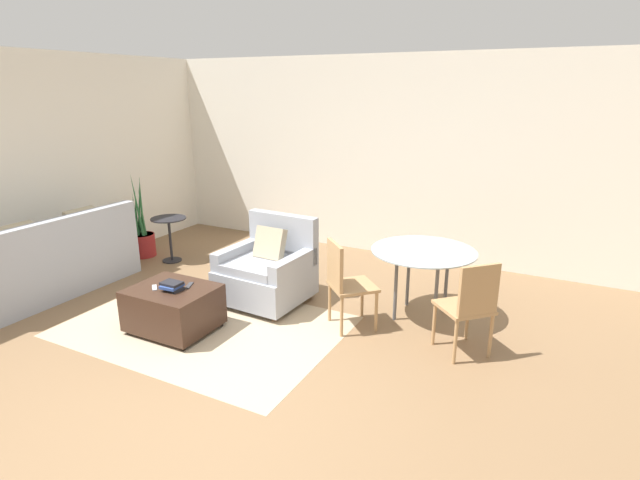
{
  "coord_description": "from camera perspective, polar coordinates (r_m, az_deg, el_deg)",
  "views": [
    {
      "loc": [
        2.48,
        -2.78,
        2.32
      ],
      "look_at": [
        0.13,
        1.75,
        0.75
      ],
      "focal_mm": 28.0,
      "sensor_mm": 36.0,
      "label": 1
    }
  ],
  "objects": [
    {
      "name": "ottoman",
      "position": [
        5.16,
        -16.4,
        -7.38
      ],
      "size": [
        0.8,
        0.65,
        0.45
      ],
      "color": "#382319",
      "rests_on": "ground_plane"
    },
    {
      "name": "armchair",
      "position": [
        5.6,
        -6.0,
        -3.53
      ],
      "size": [
        0.92,
        0.9,
        0.94
      ],
      "color": "#999EA8",
      "rests_on": "ground_plane"
    },
    {
      "name": "wall_left",
      "position": [
        7.32,
        -26.56,
        7.9
      ],
      "size": [
        0.06,
        12.0,
        2.75
      ],
      "color": "white",
      "rests_on": "ground_plane"
    },
    {
      "name": "dining_chair_near_left",
      "position": [
        4.9,
        2.82,
        -4.5
      ],
      "size": [
        0.59,
        0.59,
        0.9
      ],
      "color": "tan",
      "rests_on": "ground_plane"
    },
    {
      "name": "ground_plane",
      "position": [
        4.39,
        -12.62,
        -15.27
      ],
      "size": [
        20.0,
        20.0,
        0.0
      ],
      "primitive_type": "plane",
      "color": "brown"
    },
    {
      "name": "side_table",
      "position": [
        7.12,
        -16.82,
        1.02
      ],
      "size": [
        0.47,
        0.47,
        0.62
      ],
      "color": "black",
      "rests_on": "ground_plane"
    },
    {
      "name": "tv_remote_secondary",
      "position": [
        5.13,
        -18.39,
        -5.19
      ],
      "size": [
        0.13,
        0.13,
        0.01
      ],
      "color": "#B7B7BC",
      "rests_on": "ottoman"
    },
    {
      "name": "dining_chair_near_right",
      "position": [
        4.58,
        16.8,
        -6.87
      ],
      "size": [
        0.59,
        0.59,
        0.9
      ],
      "color": "tan",
      "rests_on": "ground_plane"
    },
    {
      "name": "couch",
      "position": [
        6.6,
        -28.56,
        -2.7
      ],
      "size": [
        0.87,
        2.0,
        0.94
      ],
      "color": "#999EA8",
      "rests_on": "ground_plane"
    },
    {
      "name": "tv_remote_primary",
      "position": [
        5.09,
        -14.72,
        -5.03
      ],
      "size": [
        0.1,
        0.16,
        0.01
      ],
      "color": "#333338",
      "rests_on": "ottoman"
    },
    {
      "name": "wall_back",
      "position": [
        7.12,
        6.81,
        9.35
      ],
      "size": [
        12.0,
        0.06,
        2.75
      ],
      "color": "white",
      "rests_on": "ground_plane"
    },
    {
      "name": "book_stack",
      "position": [
        5.02,
        -16.55,
        -5.05
      ],
      "size": [
        0.21,
        0.19,
        0.08
      ],
      "color": "black",
      "rests_on": "ottoman"
    },
    {
      "name": "area_rug",
      "position": [
        5.25,
        -13.0,
        -9.57
      ],
      "size": [
        2.7,
        1.86,
        0.01
      ],
      "color": "tan",
      "rests_on": "ground_plane"
    },
    {
      "name": "potted_plant",
      "position": [
        7.52,
        -19.66,
        0.2
      ],
      "size": [
        0.35,
        0.35,
        1.22
      ],
      "color": "maroon",
      "rests_on": "ground_plane"
    },
    {
      "name": "dining_table",
      "position": [
        5.2,
        11.7,
        -2.03
      ],
      "size": [
        1.07,
        1.07,
        0.73
      ],
      "color": "#99A8AD",
      "rests_on": "ground_plane"
    }
  ]
}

